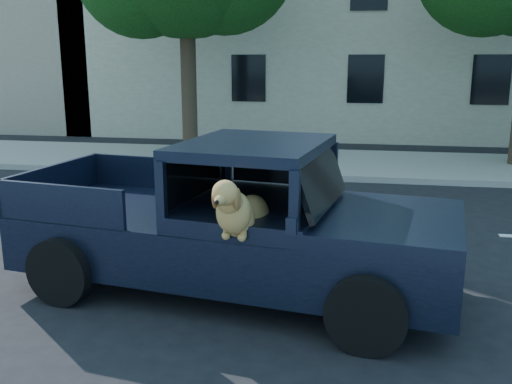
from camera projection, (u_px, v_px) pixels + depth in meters
The scene contains 5 objects.
ground at pixel (285, 307), 6.88m from camera, with size 120.00×120.00×0.00m, color black.
far_sidewalk at pixel (327, 163), 15.67m from camera, with size 60.00×4.00×0.15m, color gray.
lane_stripes at pixel (425, 232), 9.79m from camera, with size 21.60×0.14×0.01m, color silver, non-canonical shape.
building_main at pixel (422, 13), 21.13m from camera, with size 26.00×6.00×9.00m, color beige.
pickup_truck at pixel (227, 241), 7.24m from camera, with size 5.70×3.18×1.95m.
Camera 1 is at (0.75, -6.33, 2.95)m, focal length 40.00 mm.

